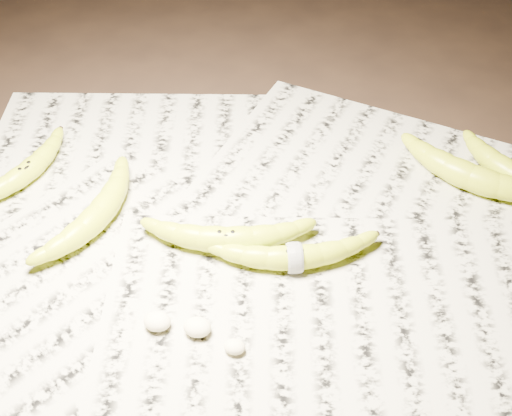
% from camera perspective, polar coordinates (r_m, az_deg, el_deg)
% --- Properties ---
extents(ground, '(3.00, 3.00, 0.00)m').
position_cam_1_polar(ground, '(0.96, -0.51, -4.10)').
color(ground, black).
rests_on(ground, ground).
extents(newspaper_patch, '(0.90, 0.70, 0.01)m').
position_cam_1_polar(newspaper_patch, '(0.98, -0.74, -2.75)').
color(newspaper_patch, '#B4B19A').
rests_on(newspaper_patch, ground).
extents(banana_left_a, '(0.11, 0.19, 0.03)m').
position_cam_1_polar(banana_left_a, '(1.11, -18.02, 2.84)').
color(banana_left_a, '#C1D61A').
rests_on(banana_left_a, newspaper_patch).
extents(banana_left_b, '(0.10, 0.21, 0.04)m').
position_cam_1_polar(banana_left_b, '(1.01, -12.50, -0.32)').
color(banana_left_b, '#C1D61A').
rests_on(banana_left_b, newspaper_patch).
extents(banana_center, '(0.21, 0.10, 0.04)m').
position_cam_1_polar(banana_center, '(0.95, -2.38, -2.39)').
color(banana_center, '#C1D61A').
rests_on(banana_center, newspaper_patch).
extents(banana_taped, '(0.21, 0.11, 0.03)m').
position_cam_1_polar(banana_taped, '(0.93, 3.08, -3.84)').
color(banana_taped, '#C1D61A').
rests_on(banana_taped, newspaper_patch).
extents(banana_upper_a, '(0.22, 0.14, 0.04)m').
position_cam_1_polar(banana_upper_a, '(1.09, 16.92, 2.51)').
color(banana_upper_a, '#C1D61A').
rests_on(banana_upper_a, newspaper_patch).
extents(banana_upper_b, '(0.18, 0.15, 0.04)m').
position_cam_1_polar(banana_upper_b, '(1.12, 19.75, 2.83)').
color(banana_upper_b, '#C1D61A').
rests_on(banana_upper_b, newspaper_patch).
extents(measuring_tape, '(0.02, 0.04, 0.04)m').
position_cam_1_polar(measuring_tape, '(0.93, 3.08, -3.84)').
color(measuring_tape, white).
rests_on(measuring_tape, newspaper_patch).
extents(flesh_chunk_a, '(0.03, 0.03, 0.02)m').
position_cam_1_polar(flesh_chunk_a, '(0.88, -7.93, -8.82)').
color(flesh_chunk_a, '#F4EEBD').
rests_on(flesh_chunk_a, newspaper_patch).
extents(flesh_chunk_b, '(0.03, 0.03, 0.02)m').
position_cam_1_polar(flesh_chunk_b, '(0.87, -4.73, -9.32)').
color(flesh_chunk_b, '#F4EEBD').
rests_on(flesh_chunk_b, newspaper_patch).
extents(flesh_chunk_c, '(0.03, 0.02, 0.02)m').
position_cam_1_polar(flesh_chunk_c, '(0.86, -1.73, -10.89)').
color(flesh_chunk_c, '#F4EEBD').
rests_on(flesh_chunk_c, newspaper_patch).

